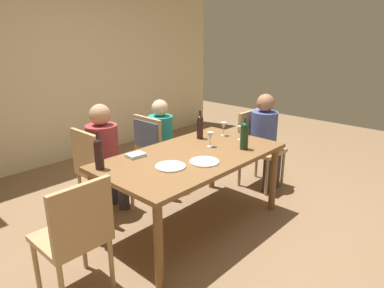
% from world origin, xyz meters
% --- Properties ---
extents(ground_plane, '(10.00, 10.00, 0.00)m').
position_xyz_m(ground_plane, '(0.00, 0.00, 0.00)').
color(ground_plane, '#846647').
extents(rear_room_partition, '(6.40, 0.12, 2.70)m').
position_xyz_m(rear_room_partition, '(0.00, 2.69, 1.35)').
color(rear_room_partition, beige).
rests_on(rear_room_partition, ground_plane).
extents(dining_table, '(1.76, 0.97, 0.74)m').
position_xyz_m(dining_table, '(0.00, 0.00, 0.66)').
color(dining_table, brown).
rests_on(dining_table, ground_plane).
extents(chair_right_end, '(0.44, 0.44, 0.92)m').
position_xyz_m(chair_right_end, '(1.26, 0.09, 0.53)').
color(chair_right_end, tan).
rests_on(chair_right_end, ground_plane).
extents(chair_far_left, '(0.44, 0.44, 0.92)m').
position_xyz_m(chair_far_left, '(-0.48, 0.87, 0.53)').
color(chair_far_left, tan).
rests_on(chair_far_left, ground_plane).
extents(chair_far_right, '(0.46, 0.44, 0.92)m').
position_xyz_m(chair_far_right, '(0.27, 0.87, 0.59)').
color(chair_far_right, tan).
rests_on(chair_far_right, ground_plane).
extents(chair_left_end, '(0.44, 0.44, 0.92)m').
position_xyz_m(chair_left_end, '(-1.26, -0.09, 0.53)').
color(chair_left_end, tan).
rests_on(chair_left_end, ground_plane).
extents(person_woman_host, '(0.31, 0.36, 1.15)m').
position_xyz_m(person_woman_host, '(1.26, -0.03, 0.66)').
color(person_woman_host, '#33333D').
rests_on(person_woman_host, ground_plane).
extents(person_man_bearded, '(0.37, 0.32, 1.16)m').
position_xyz_m(person_man_bearded, '(-0.37, 0.87, 0.67)').
color(person_man_bearded, '#33333D').
rests_on(person_man_bearded, ground_plane).
extents(person_man_guest, '(0.33, 0.29, 1.09)m').
position_xyz_m(person_man_guest, '(0.42, 0.87, 0.64)').
color(person_man_guest, '#33333D').
rests_on(person_man_guest, ground_plane).
extents(wine_bottle_tall_green, '(0.07, 0.07, 0.33)m').
position_xyz_m(wine_bottle_tall_green, '(-0.78, 0.32, 0.89)').
color(wine_bottle_tall_green, black).
rests_on(wine_bottle_tall_green, dining_table).
extents(wine_bottle_dark_red, '(0.07, 0.07, 0.31)m').
position_xyz_m(wine_bottle_dark_red, '(0.42, 0.28, 0.88)').
color(wine_bottle_dark_red, black).
rests_on(wine_bottle_dark_red, dining_table).
extents(wine_bottle_short_olive, '(0.08, 0.08, 0.31)m').
position_xyz_m(wine_bottle_short_olive, '(0.45, -0.27, 0.89)').
color(wine_bottle_short_olive, '#19381E').
rests_on(wine_bottle_short_olive, dining_table).
extents(wine_glass_near_left, '(0.07, 0.07, 0.15)m').
position_xyz_m(wine_glass_near_left, '(0.68, 0.16, 0.85)').
color(wine_glass_near_left, silver).
rests_on(wine_glass_near_left, dining_table).
extents(wine_glass_centre, '(0.07, 0.07, 0.15)m').
position_xyz_m(wine_glass_centre, '(0.29, 0.02, 0.85)').
color(wine_glass_centre, silver).
rests_on(wine_glass_centre, dining_table).
extents(wine_glass_near_right, '(0.07, 0.07, 0.15)m').
position_xyz_m(wine_glass_near_right, '(0.68, -0.07, 0.85)').
color(wine_glass_near_right, silver).
rests_on(wine_glass_near_right, dining_table).
extents(dinner_plate_host, '(0.26, 0.26, 0.01)m').
position_xyz_m(dinner_plate_host, '(-0.08, -0.22, 0.75)').
color(dinner_plate_host, white).
rests_on(dinner_plate_host, dining_table).
extents(dinner_plate_guest_left, '(0.26, 0.26, 0.01)m').
position_xyz_m(dinner_plate_guest_left, '(-0.36, -0.08, 0.75)').
color(dinner_plate_guest_left, silver).
rests_on(dinner_plate_guest_left, dining_table).
extents(folded_napkin, '(0.17, 0.13, 0.03)m').
position_xyz_m(folded_napkin, '(-0.40, 0.33, 0.76)').
color(folded_napkin, '#ADC6D6').
rests_on(folded_napkin, dining_table).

